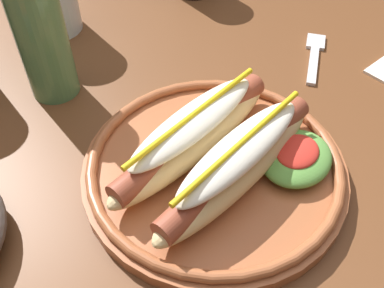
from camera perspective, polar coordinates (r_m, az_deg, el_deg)
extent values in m
cube|color=brown|center=(0.56, 0.38, 2.54)|extent=(1.15, 0.94, 0.04)
cylinder|color=brown|center=(1.27, -0.42, 10.11)|extent=(0.06, 0.06, 0.70)
cylinder|color=#9E5633|center=(0.48, 2.89, -3.38)|extent=(0.28, 0.28, 0.02)
torus|color=#9E5633|center=(0.47, 2.95, -2.44)|extent=(0.27, 0.27, 0.01)
ellipsoid|color=#E0C184|center=(0.44, 6.01, -3.04)|extent=(0.24, 0.07, 0.04)
cylinder|color=brown|center=(0.44, 6.09, -2.39)|extent=(0.22, 0.04, 0.03)
ellipsoid|color=silver|center=(0.43, 6.28, -0.79)|extent=(0.18, 0.06, 0.02)
cylinder|color=yellow|center=(0.42, 6.39, 0.13)|extent=(0.19, 0.02, 0.01)
ellipsoid|color=#E0C184|center=(0.47, 0.20, 0.68)|extent=(0.24, 0.07, 0.04)
cylinder|color=brown|center=(0.46, 0.20, 1.34)|extent=(0.22, 0.04, 0.03)
ellipsoid|color=silver|center=(0.45, 0.21, 2.96)|extent=(0.18, 0.06, 0.02)
cylinder|color=yellow|center=(0.44, 0.21, 3.89)|extent=(0.19, 0.02, 0.01)
ellipsoid|color=#5B9942|center=(0.47, 13.37, -1.75)|extent=(0.09, 0.07, 0.02)
ellipsoid|color=red|center=(0.47, 13.58, -0.94)|extent=(0.05, 0.04, 0.01)
cube|color=silver|center=(0.64, 15.46, 9.79)|extent=(0.08, 0.04, 0.00)
cube|color=silver|center=(0.69, 15.80, 12.65)|extent=(0.04, 0.04, 0.00)
cylinder|color=#4C7F51|center=(0.56, -19.03, 13.19)|extent=(0.06, 0.06, 0.17)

